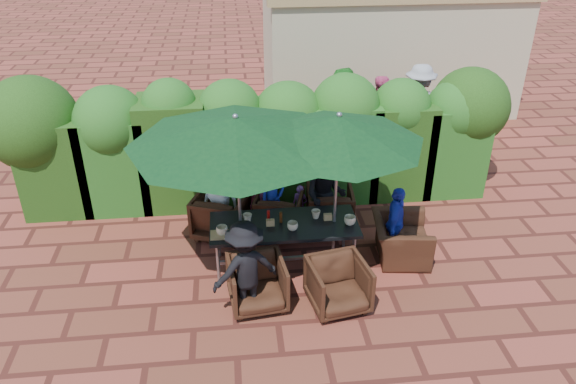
{
  "coord_description": "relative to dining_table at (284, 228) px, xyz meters",
  "views": [
    {
      "loc": [
        -0.47,
        -6.74,
        5.15
      ],
      "look_at": [
        0.29,
        0.4,
        1.15
      ],
      "focal_mm": 35.0,
      "sensor_mm": 36.0,
      "label": 1
    }
  ],
  "objects": [
    {
      "name": "serving_tray",
      "position": [
        -0.9,
        -0.21,
        0.09
      ],
      "size": [
        0.35,
        0.25,
        0.02
      ],
      "primitive_type": "cube",
      "color": "tan",
      "rests_on": "dining_table"
    },
    {
      "name": "adult_far_right",
      "position": [
        0.76,
        0.87,
        0.03
      ],
      "size": [
        0.76,
        0.59,
        1.4
      ],
      "primitive_type": "imported",
      "rotation": [
        0.0,
        0.0,
        -0.29
      ],
      "color": "black",
      "rests_on": "ground"
    },
    {
      "name": "chair_far_right",
      "position": [
        0.87,
        1.05,
        -0.29
      ],
      "size": [
        0.81,
        0.77,
        0.78
      ],
      "primitive_type": "imported",
      "rotation": [
        0.0,
        0.0,
        3.05
      ],
      "color": "black",
      "rests_on": "ground"
    },
    {
      "name": "cup_d",
      "position": [
        0.49,
        0.11,
        0.14
      ],
      "size": [
        0.14,
        0.14,
        0.13
      ],
      "primitive_type": "imported",
      "color": "beige",
      "rests_on": "dining_table"
    },
    {
      "name": "child_left",
      "position": [
        -0.32,
        1.11,
        -0.26
      ],
      "size": [
        0.36,
        0.32,
        0.83
      ],
      "primitive_type": "imported",
      "rotation": [
        0.0,
        0.0,
        -0.3
      ],
      "color": "#E04F8A",
      "rests_on": "ground"
    },
    {
      "name": "pedestrian_b",
      "position": [
        2.43,
        4.12,
        0.13
      ],
      "size": [
        0.84,
        0.61,
        1.61
      ],
      "primitive_type": "imported",
      "rotation": [
        0.0,
        0.0,
        3.33
      ],
      "color": "#E04F8A",
      "rests_on": "ground"
    },
    {
      "name": "building",
      "position": [
        3.29,
        6.82,
        0.93
      ],
      "size": [
        6.2,
        3.08,
        3.2
      ],
      "color": "#B8AD89",
      "rests_on": "ground"
    },
    {
      "name": "umbrella_left",
      "position": [
        -0.64,
        0.07,
        1.54
      ],
      "size": [
        3.01,
        3.01,
        2.46
      ],
      "color": "gray",
      "rests_on": "ground"
    },
    {
      "name": "adult_end_right",
      "position": [
        1.71,
        0.07,
        -0.08
      ],
      "size": [
        0.59,
        0.78,
        1.19
      ],
      "primitive_type": "imported",
      "rotation": [
        0.0,
        0.0,
        1.18
      ],
      "color": "#2132B7",
      "rests_on": "ground"
    },
    {
      "name": "chair_end_right",
      "position": [
        1.81,
        0.05,
        -0.25
      ],
      "size": [
        0.75,
        1.04,
        0.85
      ],
      "primitive_type": "imported",
      "rotation": [
        0.0,
        0.0,
        1.44
      ],
      "color": "black",
      "rests_on": "ground"
    },
    {
      "name": "number_block_right",
      "position": [
        0.65,
        0.04,
        0.13
      ],
      "size": [
        0.12,
        0.06,
        0.1
      ],
      "primitive_type": "cube",
      "color": "tan",
      "rests_on": "dining_table"
    },
    {
      "name": "chair_far_left",
      "position": [
        -0.93,
        0.97,
        -0.26
      ],
      "size": [
        1.03,
        1.0,
        0.83
      ],
      "primitive_type": "imported",
      "rotation": [
        0.0,
        0.0,
        2.77
      ],
      "color": "black",
      "rests_on": "ground"
    },
    {
      "name": "adult_near_left",
      "position": [
        -0.61,
        -0.96,
        0.03
      ],
      "size": [
        0.98,
        0.69,
        1.4
      ],
      "primitive_type": "imported",
      "rotation": [
        0.0,
        0.0,
        3.49
      ],
      "color": "black",
      "rests_on": "ground"
    },
    {
      "name": "pedestrian_a",
      "position": [
        1.67,
        4.17,
        0.22
      ],
      "size": [
        1.65,
        1.57,
        1.8
      ],
      "primitive_type": "imported",
      "rotation": [
        0.0,
        0.0,
        2.41
      ],
      "color": "#248626",
      "rests_on": "ground"
    },
    {
      "name": "sauce_bottle",
      "position": [
        -0.04,
        0.04,
        0.16
      ],
      "size": [
        0.04,
        0.04,
        0.17
      ],
      "primitive_type": "cylinder",
      "color": "#4C230C",
      "rests_on": "dining_table"
    },
    {
      "name": "number_block_left",
      "position": [
        -0.2,
        -0.03,
        0.13
      ],
      "size": [
        0.12,
        0.06,
        0.1
      ],
      "primitive_type": "cube",
      "color": "tan",
      "rests_on": "dining_table"
    },
    {
      "name": "cup_a",
      "position": [
        -0.9,
        -0.19,
        0.14
      ],
      "size": [
        0.17,
        0.17,
        0.13
      ],
      "primitive_type": "imported",
      "color": "beige",
      "rests_on": "dining_table"
    },
    {
      "name": "pedestrian_c",
      "position": [
        3.32,
        4.15,
        0.23
      ],
      "size": [
        1.21,
        0.66,
        1.81
      ],
      "primitive_type": "imported",
      "rotation": [
        0.0,
        0.0,
        3.03
      ],
      "color": "#9999A1",
      "rests_on": "ground"
    },
    {
      "name": "cup_c",
      "position": [
        0.1,
        -0.18,
        0.14
      ],
      "size": [
        0.16,
        0.16,
        0.13
      ],
      "primitive_type": "imported",
      "color": "beige",
      "rests_on": "dining_table"
    },
    {
      "name": "adult_far_mid",
      "position": [
        -0.09,
        1.0,
        -0.09
      ],
      "size": [
        0.53,
        0.49,
        1.18
      ],
      "primitive_type": "imported",
      "rotation": [
        0.0,
        0.0,
        0.41
      ],
      "color": "#2132B7",
      "rests_on": "ground"
    },
    {
      "name": "umbrella_right",
      "position": [
        0.74,
        -0.02,
        1.54
      ],
      "size": [
        2.41,
        2.41,
        2.46
      ],
      "color": "gray",
      "rests_on": "ground"
    },
    {
      "name": "ketchup_bottle",
      "position": [
        -0.22,
        0.11,
        0.16
      ],
      "size": [
        0.04,
        0.04,
        0.17
      ],
      "primitive_type": "cylinder",
      "color": "#B20C0A",
      "rests_on": "dining_table"
    },
    {
      "name": "chair_near_right",
      "position": [
        0.64,
        -1.0,
        -0.29
      ],
      "size": [
        0.87,
        0.84,
        0.78
      ],
      "primitive_type": "imported",
      "rotation": [
        0.0,
        0.0,
        0.19
      ],
      "color": "black",
      "rests_on": "ground"
    },
    {
      "name": "ground",
      "position": [
        -0.21,
        -0.17,
        -0.67
      ],
      "size": [
        80.0,
        80.0,
        0.0
      ],
      "primitive_type": "plane",
      "color": "brown",
      "rests_on": "ground"
    },
    {
      "name": "adult_far_left",
      "position": [
        -0.93,
        0.98,
        -0.05
      ],
      "size": [
        0.7,
        0.55,
        1.25
      ],
      "primitive_type": "imported",
      "rotation": [
        0.0,
        0.0,
        -0.34
      ],
      "color": "white",
      "rests_on": "ground"
    },
    {
      "name": "hedge_wall",
      "position": [
        -0.33,
        2.15,
        0.61
      ],
      "size": [
        9.1,
        1.6,
        2.4
      ],
      "color": "#1A340E",
      "rests_on": "ground"
    },
    {
      "name": "chair_far_mid",
      "position": [
        0.02,
        0.99,
        -0.29
      ],
      "size": [
        0.91,
        0.88,
        0.78
      ],
      "primitive_type": "imported",
      "rotation": [
        0.0,
        0.0,
        2.88
      ],
      "color": "black",
      "rests_on": "ground"
    },
    {
      "name": "chair_near_left",
      "position": [
        -0.45,
        -0.85,
        -0.29
      ],
      "size": [
        0.83,
        0.79,
        0.77
      ],
      "primitive_type": "imported",
      "rotation": [
        0.0,
        0.0,
        0.12
      ],
      "color": "black",
      "rests_on": "ground"
    },
    {
      "name": "cup_b",
      "position": [
        -0.53,
        0.12,
        0.14
      ],
      "size": [
        0.13,
        0.13,
        0.13
      ],
      "primitive_type": "imported",
      "color": "beige",
      "rests_on": "dining_table"
    },
    {
      "name": "child_right",
      "position": [
        0.38,
        1.13,
        -0.31
      ],
      "size": [
        0.32,
        0.29,
        0.73
      ],
      "primitive_type": "imported",
      "rotation": [
        0.0,
        0.0,
        -0.36
      ],
      "color": "#984EA9",
      "rests_on": "ground"
    },
    {
      "name": "dining_table",
      "position": [
        0.0,
        0.0,
        0.0
      ],
      "size": [
        2.17,
        0.9,
        0.75
      ],
      "color": "black",
      "rests_on": "ground"
    },
    {
      "name": "cup_e",
      "position": [
        0.95,
        -0.12,
        0.14
      ],
      "size": [
        0.17,
        0.17,
        0.14
      ],
      "primitive_type": "imported",
      "color": "beige",
      "rests_on": "dining_table"
    }
  ]
}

